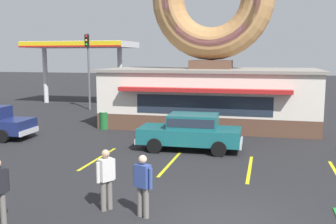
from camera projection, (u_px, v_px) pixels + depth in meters
name	position (u px, v px, depth m)	size (l,w,h in m)	color
ground_plane	(221.00, 223.00, 9.71)	(160.00, 160.00, 0.00)	#232326
donut_shop_building	(211.00, 62.00, 23.12)	(12.30, 6.75, 10.96)	brown
car_teal	(191.00, 131.00, 17.16)	(4.60, 2.07, 1.60)	#196066
pedestrian_hooded_kid	(106.00, 177.00, 10.44)	(0.41, 0.52, 1.66)	slate
pedestrian_leather_jacket_man	(143.00, 183.00, 9.97)	(0.56, 0.36, 1.63)	slate
trash_bin	(104.00, 120.00, 22.24)	(0.57, 0.57, 0.97)	#1E662D
traffic_light_pole	(88.00, 61.00, 29.71)	(0.28, 0.47, 5.80)	#595B60
gas_station_canopy	(81.00, 47.00, 33.38)	(9.00, 4.46, 5.30)	silver
parking_stripe_far_left	(98.00, 158.00, 15.85)	(0.12, 3.60, 0.01)	yellow
parking_stripe_left	(170.00, 163.00, 15.13)	(0.12, 3.60, 0.01)	yellow
parking_stripe_mid_left	(250.00, 169.00, 14.40)	(0.12, 3.60, 0.01)	yellow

